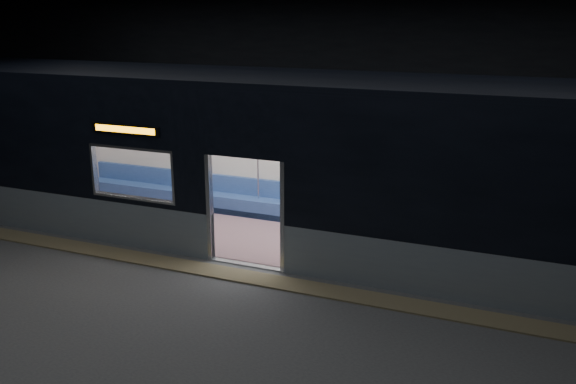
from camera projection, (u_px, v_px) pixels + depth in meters
The scene contains 7 objects.
station_floor at pixel (220, 288), 10.36m from camera, with size 24.00×14.00×0.01m, color #47494C.
station_envelope at pixel (212, 70), 9.32m from camera, with size 24.00×14.00×5.00m.
tactile_strip at pixel (234, 275), 10.85m from camera, with size 22.80×0.50×0.03m, color #8C7F59.
metro_car at pixel (278, 152), 12.09m from camera, with size 18.00×3.04×3.35m.
passenger at pixel (430, 203), 12.22m from camera, with size 0.43×0.74×1.44m.
handbag at pixel (426, 212), 12.05m from camera, with size 0.33×0.28×0.16m, color black.
transit_map at pixel (369, 163), 12.82m from camera, with size 0.90×0.03×0.59m, color white.
Camera 1 is at (4.66, -8.32, 4.52)m, focal length 38.00 mm.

